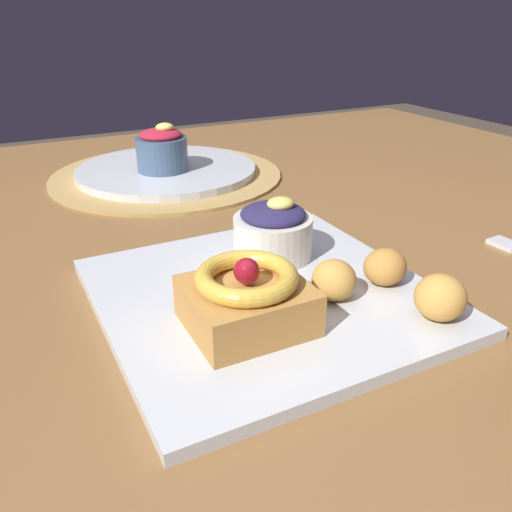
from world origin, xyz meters
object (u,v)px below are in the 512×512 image
object	(u,v)px
back_plate	(167,170)
back_ramekin	(162,150)
fritter_middle	(440,297)
front_plate	(266,296)
fritter_back	(385,267)
fritter_front	(334,280)
berry_ramekin	(273,231)
cake_slice	(247,298)

from	to	relation	value
back_plate	back_ramekin	world-z (taller)	back_ramekin
back_plate	fritter_middle	bearing A→B (deg)	-83.61
front_plate	back_ramekin	size ratio (longest dim) A/B	3.72
front_plate	fritter_middle	xyz separation A→B (m)	(0.11, -0.11, 0.03)
fritter_middle	back_plate	world-z (taller)	fritter_middle
fritter_back	fritter_front	bearing A→B (deg)	-178.54
front_plate	back_plate	size ratio (longest dim) A/B	1.03
berry_ramekin	back_plate	world-z (taller)	berry_ramekin
fritter_front	back_plate	xyz separation A→B (m)	(-0.00, 0.48, -0.02)
fritter_back	back_ramekin	xyz separation A→B (m)	(-0.07, 0.46, 0.02)
fritter_back	back_ramekin	distance (m)	0.47
fritter_back	back_ramekin	bearing A→B (deg)	98.84
front_plate	back_plate	xyz separation A→B (m)	(0.05, 0.44, 0.01)
berry_ramekin	fritter_back	distance (m)	0.12
berry_ramekin	fritter_middle	bearing A→B (deg)	-69.27
cake_slice	berry_ramekin	size ratio (longest dim) A/B	1.17
cake_slice	back_ramekin	size ratio (longest dim) A/B	1.22
fritter_front	fritter_middle	distance (m)	0.09
front_plate	cake_slice	size ratio (longest dim) A/B	3.06
cake_slice	front_plate	bearing A→B (deg)	47.17
cake_slice	back_plate	size ratio (longest dim) A/B	0.34
front_plate	fritter_back	distance (m)	0.12
berry_ramekin	back_ramekin	bearing A→B (deg)	90.93
fritter_front	fritter_back	xyz separation A→B (m)	(0.06, 0.00, -0.00)
fritter_back	back_plate	size ratio (longest dim) A/B	0.15
berry_ramekin	fritter_front	world-z (taller)	berry_ramekin
fritter_back	cake_slice	bearing A→B (deg)	-177.96
berry_ramekin	fritter_back	bearing A→B (deg)	-57.79
front_plate	berry_ramekin	bearing A→B (deg)	56.03
berry_ramekin	fritter_back	size ratio (longest dim) A/B	1.97
fritter_front	back_plate	world-z (taller)	fritter_front
fritter_middle	back_ramekin	bearing A→B (deg)	97.74
fritter_middle	back_plate	bearing A→B (deg)	96.39
fritter_front	back_plate	size ratio (longest dim) A/B	0.14
fritter_middle	back_plate	size ratio (longest dim) A/B	0.15
cake_slice	fritter_back	distance (m)	0.15
fritter_middle	back_ramekin	xyz separation A→B (m)	(-0.07, 0.53, 0.02)
front_plate	fritter_front	size ratio (longest dim) A/B	7.35
fritter_front	fritter_middle	bearing A→B (deg)	-48.59
fritter_front	fritter_back	bearing A→B (deg)	1.46
fritter_middle	back_ramekin	world-z (taller)	back_ramekin
berry_ramekin	fritter_middle	size ratio (longest dim) A/B	1.90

